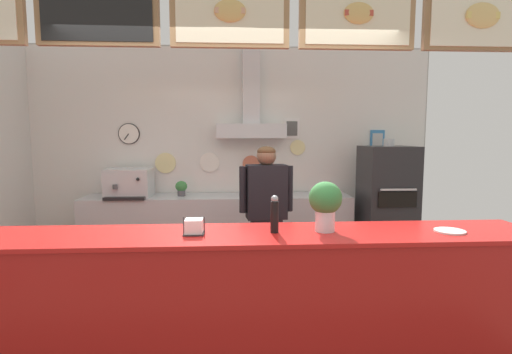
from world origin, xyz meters
TOP-DOWN VIEW (x-y plane):
  - ground_plane at (0.00, 0.00)m, footprint 6.95×6.95m
  - back_wall_assembly at (0.01, 2.63)m, footprint 5.79×2.93m
  - service_counter at (0.00, -0.26)m, footprint 4.45×0.64m
  - back_prep_counter at (-0.20, 2.39)m, footprint 3.66×0.63m
  - pizza_oven at (2.08, 2.10)m, footprint 0.66×0.69m
  - shop_worker at (0.37, 1.11)m, footprint 0.58×0.27m
  - espresso_machine at (-1.39, 2.37)m, footprint 0.58×0.56m
  - potted_sage at (-0.70, 2.41)m, footprint 0.16×0.16m
  - potted_oregano at (0.32, 2.37)m, footprint 0.13×0.13m
  - potted_rosemary at (0.69, 2.41)m, footprint 0.19×0.19m
  - condiment_plate at (1.57, -0.32)m, footprint 0.21×0.21m
  - basil_vase at (0.68, -0.24)m, footprint 0.24×0.24m
  - pepper_grinder at (0.31, -0.26)m, footprint 0.06×0.06m
  - napkin_holder at (-0.26, -0.27)m, footprint 0.15×0.14m

SIDE VIEW (x-z plane):
  - ground_plane at x=0.00m, z-range 0.00..0.00m
  - back_prep_counter at x=-0.20m, z-range -0.01..0.88m
  - service_counter at x=0.00m, z-range 0.00..1.03m
  - pizza_oven at x=2.08m, z-range -0.05..1.63m
  - shop_worker at x=0.37m, z-range 0.07..1.67m
  - potted_oregano at x=0.32m, z-range 0.90..1.09m
  - potted_sage at x=-0.70m, z-range 0.90..1.11m
  - potted_rosemary at x=0.69m, z-range 0.90..1.12m
  - condiment_plate at x=1.57m, z-range 1.03..1.04m
  - espresso_machine at x=-1.39m, z-range 0.88..1.27m
  - napkin_holder at x=-0.26m, z-range 1.02..1.14m
  - pepper_grinder at x=0.31m, z-range 1.03..1.30m
  - basil_vase at x=0.68m, z-range 1.05..1.41m
  - back_wall_assembly at x=0.01m, z-range 0.09..3.08m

